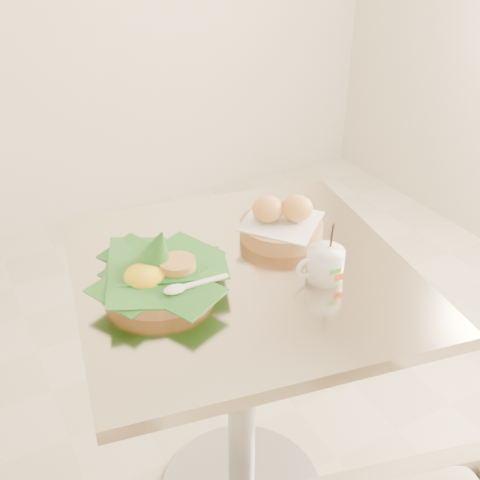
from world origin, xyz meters
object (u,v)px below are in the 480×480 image
cafe_table (242,348)px  bread_basket (281,223)px  coffee_mug (324,263)px  rice_basket (158,272)px

cafe_table → bread_basket: 0.31m
cafe_table → coffee_mug: bearing=-39.5°
cafe_table → bread_basket: bread_basket is taller
cafe_table → bread_basket: size_ratio=3.53×
cafe_table → bread_basket: (0.15, 0.08, 0.26)m
bread_basket → coffee_mug: bearing=-93.9°
cafe_table → coffee_mug: 0.31m
cafe_table → rice_basket: 0.32m
rice_basket → bread_basket: size_ratio=1.21×
bread_basket → coffee_mug: size_ratio=1.71×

